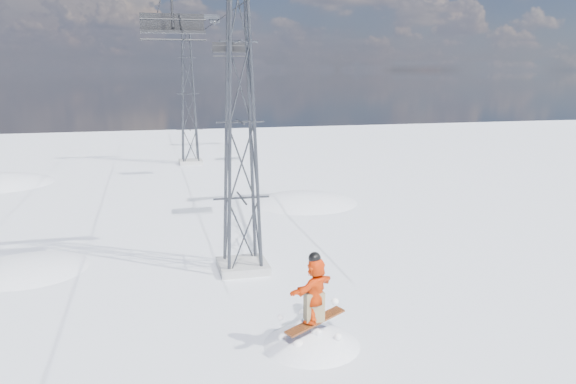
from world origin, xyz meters
name	(u,v)px	position (x,y,z in m)	size (l,w,h in m)	color
snow_terrain	(119,353)	(-4.77, 21.24, -9.59)	(39.00, 37.00, 22.00)	white
lift_tower_near	(240,123)	(0.80, 8.00, 5.47)	(5.20, 1.80, 11.43)	#999999
lift_tower_far	(188,94)	(0.80, 33.00, 5.47)	(5.20, 1.80, 11.43)	#999999
haul_cables	(203,1)	(0.80, 19.50, 10.85)	(4.46, 51.00, 0.06)	black
lift_chair_near	(173,25)	(-1.40, 8.01, 8.75)	(2.11, 0.61, 2.62)	black
lift_chair_mid	(230,48)	(3.00, 25.40, 8.67)	(2.20, 0.63, 2.72)	black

